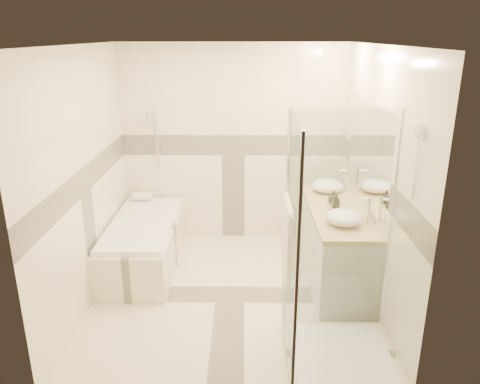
{
  "coord_description": "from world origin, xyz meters",
  "views": [
    {
      "loc": [
        0.15,
        -4.29,
        2.6
      ],
      "look_at": [
        0.1,
        0.25,
        1.05
      ],
      "focal_mm": 35.0,
      "sensor_mm": 36.0,
      "label": 1
    }
  ],
  "objects_px": {
    "vessel_sink_near": "(327,186)",
    "amenity_bottle_a": "(336,201)",
    "vessel_sink_far": "(344,217)",
    "vanity": "(335,246)",
    "shower_enclosure": "(328,304)",
    "bathtub": "(144,241)",
    "amenity_bottle_b": "(333,197)"
  },
  "relations": [
    {
      "from": "vessel_sink_near",
      "to": "amenity_bottle_a",
      "type": "height_order",
      "value": "amenity_bottle_a"
    },
    {
      "from": "vessel_sink_far",
      "to": "vanity",
      "type": "bearing_deg",
      "value": 87.26
    },
    {
      "from": "shower_enclosure",
      "to": "vessel_sink_far",
      "type": "relative_size",
      "value": 5.68
    },
    {
      "from": "bathtub",
      "to": "vessel_sink_far",
      "type": "distance_m",
      "value": 2.35
    },
    {
      "from": "bathtub",
      "to": "vessel_sink_near",
      "type": "height_order",
      "value": "vessel_sink_near"
    },
    {
      "from": "vessel_sink_near",
      "to": "vessel_sink_far",
      "type": "bearing_deg",
      "value": -90.0
    },
    {
      "from": "shower_enclosure",
      "to": "vessel_sink_far",
      "type": "xyz_separation_m",
      "value": [
        0.27,
        0.85,
        0.42
      ]
    },
    {
      "from": "shower_enclosure",
      "to": "vessel_sink_near",
      "type": "distance_m",
      "value": 1.9
    },
    {
      "from": "amenity_bottle_a",
      "to": "amenity_bottle_b",
      "type": "relative_size",
      "value": 1.04
    },
    {
      "from": "shower_enclosure",
      "to": "vessel_sink_far",
      "type": "distance_m",
      "value": 0.99
    },
    {
      "from": "bathtub",
      "to": "vessel_sink_far",
      "type": "height_order",
      "value": "vessel_sink_far"
    },
    {
      "from": "shower_enclosure",
      "to": "amenity_bottle_a",
      "type": "bearing_deg",
      "value": 78.16
    },
    {
      "from": "shower_enclosure",
      "to": "vessel_sink_near",
      "type": "height_order",
      "value": "shower_enclosure"
    },
    {
      "from": "amenity_bottle_b",
      "to": "vanity",
      "type": "bearing_deg",
      "value": -83.03
    },
    {
      "from": "shower_enclosure",
      "to": "vessel_sink_far",
      "type": "height_order",
      "value": "shower_enclosure"
    },
    {
      "from": "bathtub",
      "to": "amenity_bottle_b",
      "type": "bearing_deg",
      "value": -5.01
    },
    {
      "from": "vessel_sink_near",
      "to": "vessel_sink_far",
      "type": "relative_size",
      "value": 1.01
    },
    {
      "from": "vessel_sink_near",
      "to": "vessel_sink_far",
      "type": "distance_m",
      "value": 0.98
    },
    {
      "from": "vessel_sink_near",
      "to": "amenity_bottle_b",
      "type": "xyz_separation_m",
      "value": [
        0.0,
        -0.4,
        0.0
      ]
    },
    {
      "from": "bathtub",
      "to": "shower_enclosure",
      "type": "height_order",
      "value": "shower_enclosure"
    },
    {
      "from": "shower_enclosure",
      "to": "vessel_sink_far",
      "type": "bearing_deg",
      "value": 72.28
    },
    {
      "from": "bathtub",
      "to": "vessel_sink_near",
      "type": "relative_size",
      "value": 4.69
    },
    {
      "from": "vessel_sink_near",
      "to": "vessel_sink_far",
      "type": "xyz_separation_m",
      "value": [
        0.0,
        -0.98,
        -0.0
      ]
    },
    {
      "from": "bathtub",
      "to": "vessel_sink_near",
      "type": "distance_m",
      "value": 2.23
    },
    {
      "from": "vanity",
      "to": "amenity_bottle_b",
      "type": "distance_m",
      "value": 0.52
    },
    {
      "from": "bathtub",
      "to": "amenity_bottle_a",
      "type": "height_order",
      "value": "amenity_bottle_a"
    },
    {
      "from": "bathtub",
      "to": "shower_enclosure",
      "type": "bearing_deg",
      "value": -41.1
    },
    {
      "from": "shower_enclosure",
      "to": "amenity_bottle_b",
      "type": "distance_m",
      "value": 1.52
    },
    {
      "from": "vessel_sink_far",
      "to": "shower_enclosure",
      "type": "bearing_deg",
      "value": -107.72
    },
    {
      "from": "bathtub",
      "to": "vessel_sink_far",
      "type": "relative_size",
      "value": 4.74
    },
    {
      "from": "bathtub",
      "to": "vanity",
      "type": "xyz_separation_m",
      "value": [
        2.15,
        -0.35,
        0.12
      ]
    },
    {
      "from": "vessel_sink_near",
      "to": "amenity_bottle_b",
      "type": "distance_m",
      "value": 0.4
    }
  ]
}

